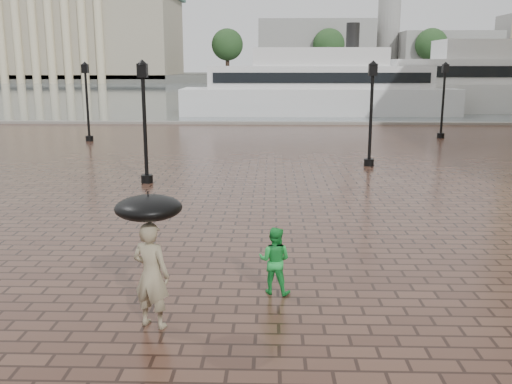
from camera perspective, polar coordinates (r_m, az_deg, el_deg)
ground at (r=11.86m, az=7.80°, el=-8.99°), size 300.00×300.00×0.00m
harbour_water at (r=103.07m, az=2.39°, el=10.13°), size 240.00×240.00×0.00m
quay_edge at (r=43.21m, az=3.35°, el=6.77°), size 80.00×0.60×0.30m
far_shore at (r=171.01m, az=2.12°, el=11.42°), size 300.00×60.00×2.00m
museum at (r=164.88m, az=-18.03°, el=15.29°), size 57.00×32.50×26.00m
distant_skyline at (r=168.46m, az=19.26°, el=13.61°), size 102.50×22.00×33.00m
far_trees at (r=149.06m, az=2.21°, el=14.49°), size 188.00×8.00×13.50m
street_lamps at (r=28.54m, az=1.21°, el=8.51°), size 21.44×14.44×4.40m
adult_pedestrian at (r=9.76m, az=-10.43°, el=-8.15°), size 0.78×0.65×1.83m
child_pedestrian at (r=11.06m, az=1.87°, el=-6.84°), size 0.75×0.65×1.32m
ferry_near at (r=52.06m, az=6.27°, el=10.34°), size 24.42×6.38×7.97m
ferry_far at (r=60.08m, az=23.81°, el=9.98°), size 27.90×7.13×9.12m
umbrella at (r=9.42m, az=-10.70°, el=-1.57°), size 1.10×1.10×1.18m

